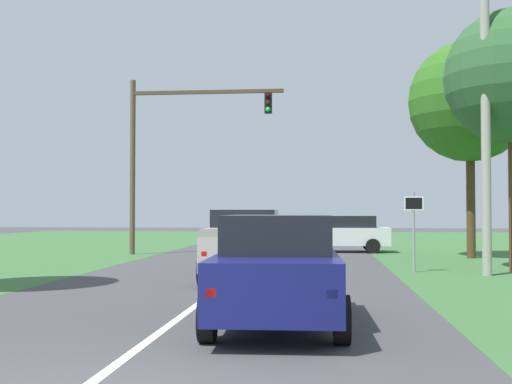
{
  "coord_description": "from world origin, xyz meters",
  "views": [
    {
      "loc": [
        2.61,
        -6.46,
        1.93
      ],
      "look_at": [
        0.13,
        17.96,
        2.66
      ],
      "focal_mm": 46.53,
      "sensor_mm": 36.0,
      "label": 1
    }
  ],
  "objects_px": {
    "red_suv_near": "(278,267)",
    "pickup_truck_lead": "(246,245)",
    "crossing_suv_far": "(343,233)",
    "traffic_light": "(170,140)",
    "keep_moving_sign": "(414,221)",
    "oak_tree_right": "(470,102)",
    "utility_pole_right": "(486,113)"
  },
  "relations": [
    {
      "from": "pickup_truck_lead",
      "to": "keep_moving_sign",
      "type": "xyz_separation_m",
      "value": [
        5.01,
        3.18,
        0.62
      ]
    },
    {
      "from": "keep_moving_sign",
      "to": "oak_tree_right",
      "type": "relative_size",
      "value": 0.28
    },
    {
      "from": "oak_tree_right",
      "to": "crossing_suv_far",
      "type": "bearing_deg",
      "value": 144.33
    },
    {
      "from": "red_suv_near",
      "to": "utility_pole_right",
      "type": "height_order",
      "value": "utility_pole_right"
    },
    {
      "from": "traffic_light",
      "to": "crossing_suv_far",
      "type": "height_order",
      "value": "traffic_light"
    },
    {
      "from": "pickup_truck_lead",
      "to": "keep_moving_sign",
      "type": "height_order",
      "value": "keep_moving_sign"
    },
    {
      "from": "traffic_light",
      "to": "keep_moving_sign",
      "type": "distance_m",
      "value": 12.88
    },
    {
      "from": "red_suv_near",
      "to": "pickup_truck_lead",
      "type": "bearing_deg",
      "value": 101.09
    },
    {
      "from": "red_suv_near",
      "to": "pickup_truck_lead",
      "type": "distance_m",
      "value": 7.13
    },
    {
      "from": "oak_tree_right",
      "to": "crossing_suv_far",
      "type": "distance_m",
      "value": 8.45
    },
    {
      "from": "traffic_light",
      "to": "keep_moving_sign",
      "type": "height_order",
      "value": "traffic_light"
    },
    {
      "from": "red_suv_near",
      "to": "traffic_light",
      "type": "xyz_separation_m",
      "value": [
        -6.07,
        17.86,
        4.17
      ]
    },
    {
      "from": "keep_moving_sign",
      "to": "pickup_truck_lead",
      "type": "bearing_deg",
      "value": -147.65
    },
    {
      "from": "pickup_truck_lead",
      "to": "oak_tree_right",
      "type": "distance_m",
      "value": 13.99
    },
    {
      "from": "traffic_light",
      "to": "crossing_suv_far",
      "type": "distance_m",
      "value": 9.27
    },
    {
      "from": "red_suv_near",
      "to": "traffic_light",
      "type": "bearing_deg",
      "value": 108.76
    },
    {
      "from": "red_suv_near",
      "to": "utility_pole_right",
      "type": "bearing_deg",
      "value": 58.49
    },
    {
      "from": "oak_tree_right",
      "to": "utility_pole_right",
      "type": "bearing_deg",
      "value": -98.83
    },
    {
      "from": "keep_moving_sign",
      "to": "utility_pole_right",
      "type": "distance_m",
      "value": 3.99
    },
    {
      "from": "pickup_truck_lead",
      "to": "utility_pole_right",
      "type": "distance_m",
      "value": 8.38
    },
    {
      "from": "red_suv_near",
      "to": "oak_tree_right",
      "type": "bearing_deg",
      "value": 67.87
    },
    {
      "from": "red_suv_near",
      "to": "keep_moving_sign",
      "type": "bearing_deg",
      "value": 70.3
    },
    {
      "from": "oak_tree_right",
      "to": "traffic_light",
      "type": "bearing_deg",
      "value": 175.63
    },
    {
      "from": "traffic_light",
      "to": "utility_pole_right",
      "type": "bearing_deg",
      "value": -36.2
    },
    {
      "from": "traffic_light",
      "to": "crossing_suv_far",
      "type": "relative_size",
      "value": 1.77
    },
    {
      "from": "pickup_truck_lead",
      "to": "crossing_suv_far",
      "type": "bearing_deg",
      "value": 77.17
    },
    {
      "from": "traffic_light",
      "to": "utility_pole_right",
      "type": "height_order",
      "value": "utility_pole_right"
    },
    {
      "from": "pickup_truck_lead",
      "to": "traffic_light",
      "type": "distance_m",
      "value": 12.54
    },
    {
      "from": "oak_tree_right",
      "to": "crossing_suv_far",
      "type": "xyz_separation_m",
      "value": [
        -5.14,
        3.69,
        -5.6
      ]
    },
    {
      "from": "traffic_light",
      "to": "oak_tree_right",
      "type": "height_order",
      "value": "oak_tree_right"
    },
    {
      "from": "oak_tree_right",
      "to": "utility_pole_right",
      "type": "height_order",
      "value": "utility_pole_right"
    },
    {
      "from": "traffic_light",
      "to": "red_suv_near",
      "type": "bearing_deg",
      "value": -71.24
    }
  ]
}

